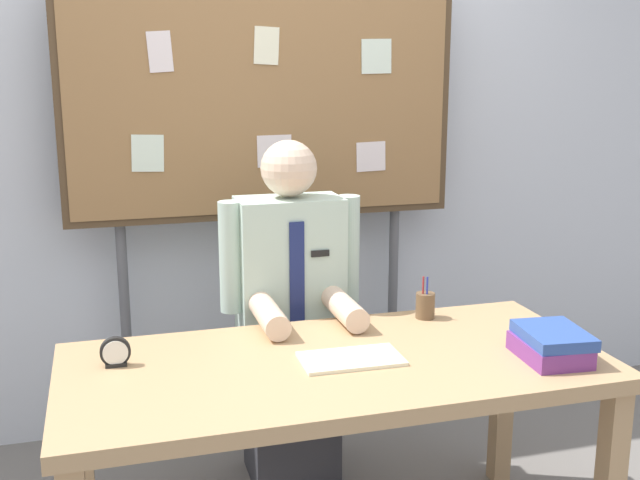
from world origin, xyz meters
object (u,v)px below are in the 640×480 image
(desk, at_px, (336,385))
(person, at_px, (291,328))
(open_notebook, at_px, (351,359))
(pen_holder, at_px, (425,305))
(desk_clock, at_px, (115,353))
(book_stack, at_px, (551,344))
(bulletin_board, at_px, (264,107))

(desk, distance_m, person, 0.59)
(open_notebook, xyz_separation_m, pen_holder, (0.39, 0.32, 0.04))
(desk_clock, bearing_deg, pen_holder, 8.24)
(person, height_order, book_stack, person)
(bulletin_board, xyz_separation_m, open_notebook, (0.04, -1.05, -0.73))
(bulletin_board, height_order, open_notebook, bulletin_board)
(bulletin_board, relative_size, open_notebook, 6.25)
(person, bearing_deg, desk, -90.00)
(person, distance_m, pen_holder, 0.54)
(person, bearing_deg, bulletin_board, 89.99)
(desk, distance_m, pen_holder, 0.55)
(desk, height_order, bulletin_board, bulletin_board)
(person, relative_size, pen_holder, 8.58)
(desk, bearing_deg, book_stack, -15.30)
(open_notebook, bearing_deg, pen_holder, 39.23)
(bulletin_board, xyz_separation_m, book_stack, (0.66, -1.21, -0.69))
(book_stack, relative_size, pen_holder, 1.66)
(desk, relative_size, pen_holder, 10.76)
(book_stack, distance_m, pen_holder, 0.53)
(book_stack, relative_size, desk_clock, 2.82)
(bulletin_board, bearing_deg, desk_clock, -127.01)
(desk, bearing_deg, bulletin_board, 90.00)
(person, distance_m, open_notebook, 0.62)
(open_notebook, bearing_deg, person, 94.11)
(open_notebook, distance_m, desk_clock, 0.73)
(desk, height_order, desk_clock, desk_clock)
(bulletin_board, bearing_deg, person, -90.01)
(desk, xyz_separation_m, desk_clock, (-0.67, 0.14, 0.13))
(desk_clock, bearing_deg, open_notebook, -12.75)
(bulletin_board, height_order, book_stack, bulletin_board)
(desk_clock, bearing_deg, bulletin_board, 52.99)
(bulletin_board, relative_size, pen_holder, 12.48)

